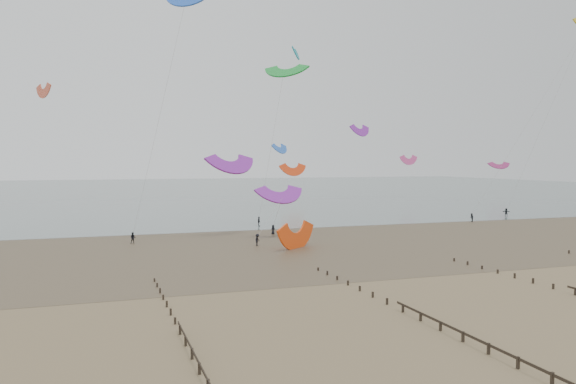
{
  "coord_description": "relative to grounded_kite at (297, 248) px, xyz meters",
  "views": [
    {
      "loc": [
        -19.44,
        -45.98,
        12.29
      ],
      "look_at": [
        5.89,
        28.0,
        8.0
      ],
      "focal_mm": 35.0,
      "sensor_mm": 36.0,
      "label": 1
    }
  ],
  "objects": [
    {
      "name": "kitesurfers",
      "position": [
        15.52,
        18.89,
        0.87
      ],
      "size": [
        103.75,
        26.11,
        1.84
      ],
      "color": "black",
      "rests_on": "ground"
    },
    {
      "name": "groynes",
      "position": [
        -3.27,
        -47.15,
        0.47
      ],
      "size": [
        72.16,
        50.16,
        1.0
      ],
      "color": "black",
      "rests_on": "ground"
    },
    {
      "name": "sea_and_shore",
      "position": [
        -11.35,
        6.3,
        0.01
      ],
      "size": [
        500.0,
        665.0,
        0.03
      ],
      "color": "#475654",
      "rests_on": "ground"
    },
    {
      "name": "kites_airborne",
      "position": [
        -21.12,
        64.63,
        20.2
      ],
      "size": [
        254.56,
        118.86,
        41.51
      ],
      "color": "blue",
      "rests_on": "ground"
    },
    {
      "name": "grounded_kite",
      "position": [
        0.0,
        0.0,
        0.0
      ],
      "size": [
        9.61,
        9.31,
        4.17
      ],
      "primitive_type": null,
      "rotation": [
        1.54,
        0.0,
        0.66
      ],
      "color": "#FF4910",
      "rests_on": "ground"
    },
    {
      "name": "ground",
      "position": [
        -7.27,
        -28.1,
        0.0
      ],
      "size": [
        500.0,
        500.0,
        0.0
      ],
      "primitive_type": "plane",
      "color": "brown",
      "rests_on": "ground"
    }
  ]
}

